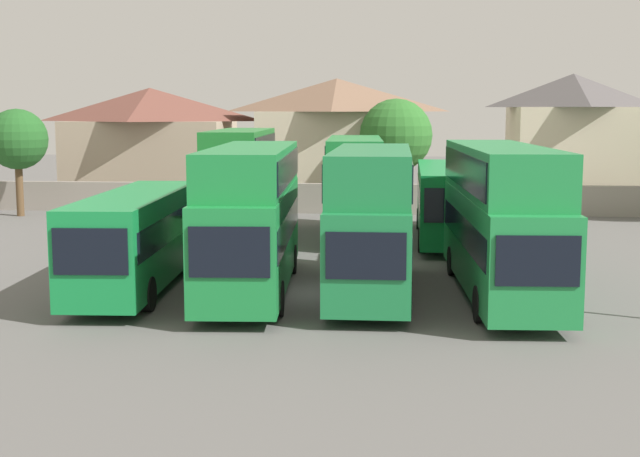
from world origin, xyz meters
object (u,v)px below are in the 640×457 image
Objects in this scene: bus_2 at (251,211)px; bus_4 at (501,212)px; bus_7 at (444,198)px; house_terrace_centre at (337,140)px; house_terrace_left at (151,143)px; bus_3 at (372,214)px; bus_6 at (355,182)px; bus_1 at (137,235)px; tree_left_of_lot at (17,140)px; tree_right_of_lot at (396,136)px; house_terrace_right at (571,138)px; bus_5 at (240,177)px.

bus_4 is at bearing 87.25° from bus_2.
bus_4 reaches higher than bus_7.
house_terrace_centre is at bearing 174.78° from bus_2.
bus_3 is at bearing -61.56° from house_terrace_left.
bus_4 is at bearing 20.20° from bus_6.
bus_2 reaches higher than bus_1.
tree_right_of_lot is (21.97, 5.50, 0.14)m from tree_left_of_lot.
bus_3 is at bearing 84.57° from bus_2.
house_terrace_centre reaches higher than bus_7.
tree_right_of_lot is (-11.44, -3.93, 0.27)m from house_terrace_right.
bus_2 is 1.14× the size of bus_3.
bus_1 is at bearing -92.26° from bus_4.
bus_3 reaches higher than bus_6.
bus_7 is at bearing -79.30° from tree_right_of_lot.
bus_3 is 4.31m from bus_4.
tree_right_of_lot is at bearing -14.75° from house_terrace_left.
house_terrace_left is at bearing -153.69° from bus_5.
bus_1 is 0.90× the size of bus_4.
tree_right_of_lot is (0.62, 25.60, 1.84)m from bus_3.
house_terrace_centre is 15.40m from house_terrace_right.
bus_7 is (10.00, -0.59, -0.92)m from bus_5.
bus_1 is at bearing -7.97° from bus_5.
house_terrace_right is at bearing 142.33° from bus_1.
bus_7 is (3.05, 12.76, -0.76)m from bus_3.
tree_right_of_lot reaches higher than bus_3.
bus_4 is at bearing 93.27° from bus_3.
bus_3 is at bearing 2.62° from bus_6.
bus_4 is 30.32m from house_terrace_right.
tree_left_of_lot is (-20.07, 6.72, 1.74)m from bus_6.
tree_right_of_lot is at bearing 14.05° from tree_left_of_lot.
bus_5 reaches higher than bus_1.
bus_2 is 1.35× the size of house_terrace_right.
bus_2 is (4.03, 0.01, 0.88)m from bus_1.
bus_4 is 1.08× the size of house_terrace_left.
bus_2 is at bearing -92.03° from bus_4.
bus_1 is 1.07× the size of bus_6.
bus_2 is at bearing -29.02° from bus_7.
tree_right_of_lot reaches higher than bus_6.
bus_2 reaches higher than bus_3.
bus_2 is 13.53m from bus_5.
house_terrace_left reaches higher than bus_3.
house_terrace_left reaches higher than bus_4.
house_terrace_left is at bearing -151.78° from bus_3.
house_terrace_right is at bearing 1.59° from house_terrace_centre.
house_terrace_left is 1.79× the size of tree_left_of_lot.
bus_7 reaches higher than bus_1.
bus_5 is (-2.84, 13.23, 0.13)m from bus_2.
house_terrace_left is at bearing -140.88° from bus_6.
bus_6 is 0.97× the size of house_terrace_centre.
bus_1 is at bearing -40.97° from bus_7.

